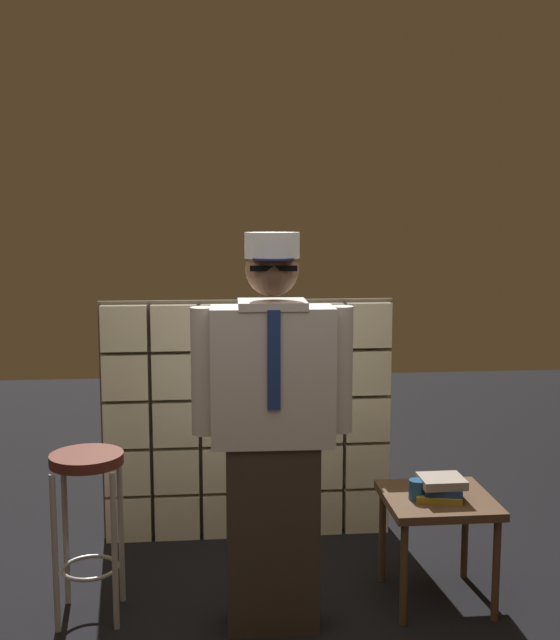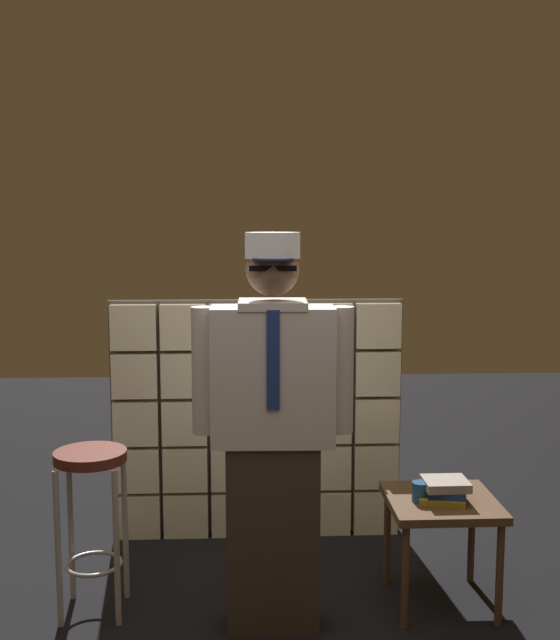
% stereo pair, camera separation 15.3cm
% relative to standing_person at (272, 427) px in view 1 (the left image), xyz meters
% --- Properties ---
extents(glass_block_wall, '(1.71, 0.10, 1.43)m').
position_rel_standing_person_xyz_m(glass_block_wall, '(-0.05, 1.05, -0.25)').
color(glass_block_wall, beige).
rests_on(glass_block_wall, ground).
extents(standing_person, '(0.72, 0.31, 1.82)m').
position_rel_standing_person_xyz_m(standing_person, '(0.00, 0.00, 0.00)').
color(standing_person, '#382D23').
rests_on(standing_person, ground).
extents(bar_stool, '(0.34, 0.34, 0.79)m').
position_rel_standing_person_xyz_m(bar_stool, '(-0.85, 0.17, -0.36)').
color(bar_stool, '#592319').
rests_on(bar_stool, ground).
extents(side_table, '(0.52, 0.52, 0.53)m').
position_rel_standing_person_xyz_m(side_table, '(0.82, 0.17, -0.48)').
color(side_table, '#513823').
rests_on(side_table, ground).
extents(book_stack, '(0.25, 0.22, 0.11)m').
position_rel_standing_person_xyz_m(book_stack, '(0.83, 0.13, -0.36)').
color(book_stack, olive).
rests_on(book_stack, side_table).
extents(coffee_mug, '(0.13, 0.08, 0.09)m').
position_rel_standing_person_xyz_m(coffee_mug, '(0.71, 0.14, -0.36)').
color(coffee_mug, navy).
rests_on(coffee_mug, side_table).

